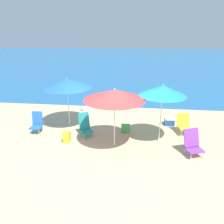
# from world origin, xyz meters

# --- Properties ---
(ground_plane) EXTENTS (60.00, 60.00, 0.00)m
(ground_plane) POSITION_xyz_m (0.00, 0.00, 0.00)
(ground_plane) COLOR #D1BA89
(sea_water) EXTENTS (60.00, 40.00, 0.01)m
(sea_water) POSITION_xyz_m (0.00, 24.67, 0.00)
(sea_water) COLOR #23669E
(sea_water) RESTS_ON ground
(beach_umbrella_teal) EXTENTS (1.60, 1.60, 2.12)m
(beach_umbrella_teal) POSITION_xyz_m (1.74, 1.10, 1.89)
(beach_umbrella_teal) COLOR white
(beach_umbrella_teal) RESTS_ON ground
(beach_umbrella_blue) EXTENTS (2.01, 2.01, 2.04)m
(beach_umbrella_blue) POSITION_xyz_m (-1.86, 2.06, 1.82)
(beach_umbrella_blue) COLOR white
(beach_umbrella_blue) RESTS_ON ground
(beach_umbrella_red) EXTENTS (2.01, 2.01, 2.05)m
(beach_umbrella_red) POSITION_xyz_m (0.18, 0.57, 1.84)
(beach_umbrella_red) COLOR white
(beach_umbrella_red) RESTS_ON ground
(beach_chair_purple) EXTENTS (0.67, 0.70, 0.84)m
(beach_chair_purple) POSITION_xyz_m (2.71, 0.31, 0.41)
(beach_chair_purple) COLOR silver
(beach_chair_purple) RESTS_ON ground
(beach_chair_yellow) EXTENTS (0.57, 0.64, 0.76)m
(beach_chair_yellow) POSITION_xyz_m (2.74, 1.90, 0.39)
(beach_chair_yellow) COLOR silver
(beach_chair_yellow) RESTS_ON ground
(beach_chair_blue) EXTENTS (0.43, 0.51, 0.81)m
(beach_chair_blue) POSITION_xyz_m (-2.96, 1.35, 0.40)
(beach_chair_blue) COLOR silver
(beach_chair_blue) RESTS_ON ground
(beach_chair_teal) EXTENTS (0.66, 0.71, 0.86)m
(beach_chair_teal) POSITION_xyz_m (-1.01, 1.30, 0.39)
(beach_chair_teal) COLOR silver
(beach_chair_teal) RESTS_ON ground
(backpack_green) EXTENTS (0.34, 0.19, 0.32)m
(backpack_green) POSITION_xyz_m (0.50, 1.73, 0.15)
(backpack_green) COLOR #47B756
(backpack_green) RESTS_ON ground
(backpack_yellow) EXTENTS (0.25, 0.23, 0.41)m
(backpack_yellow) POSITION_xyz_m (-1.54, 0.65, 0.20)
(backpack_yellow) COLOR yellow
(backpack_yellow) RESTS_ON ground
(cooler_box) EXTENTS (0.40, 0.36, 0.32)m
(cooler_box) POSITION_xyz_m (2.30, 2.63, 0.16)
(cooler_box) COLOR #2859B2
(cooler_box) RESTS_ON ground
(seagull) EXTENTS (0.27, 0.11, 0.23)m
(seagull) POSITION_xyz_m (-1.78, 3.89, 0.14)
(seagull) COLOR gold
(seagull) RESTS_ON ground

